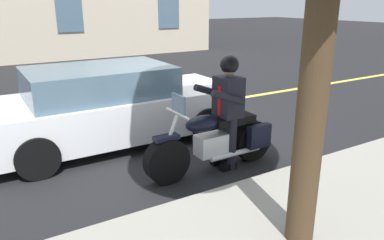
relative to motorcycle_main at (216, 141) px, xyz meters
The scene contains 5 objects.
ground_plane 1.34m from the motorcycle_main, 92.21° to the right, with size 80.00×80.00×0.00m, color black.
lane_center_stripe 3.29m from the motorcycle_main, 90.86° to the right, with size 60.00×0.16×0.01m, color #E5DB4C.
motorcycle_main is the anchor object (origin of this frame).
rider_main 0.61m from the motorcycle_main, behind, with size 0.62×0.55×1.74m.
car_dark 2.18m from the motorcycle_main, 62.86° to the right, with size 4.60×1.92×1.40m.
Camera 1 is at (3.06, 5.55, 2.48)m, focal length 34.78 mm.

